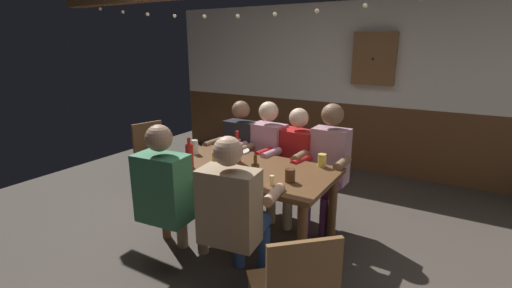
{
  "coord_description": "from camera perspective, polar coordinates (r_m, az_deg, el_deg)",
  "views": [
    {
      "loc": [
        1.62,
        -2.45,
        1.8
      ],
      "look_at": [
        0.0,
        0.28,
        0.92
      ],
      "focal_mm": 25.04,
      "sensor_mm": 36.0,
      "label": 1
    }
  ],
  "objects": [
    {
      "name": "pint_glass_0",
      "position": [
        3.5,
        -4.55,
        -1.13
      ],
      "size": [
        0.08,
        0.08,
        0.11
      ],
      "primitive_type": "cylinder",
      "color": "#4C2D19",
      "rests_on": "dining_table"
    },
    {
      "name": "person_4",
      "position": [
        2.94,
        -13.79,
        -7.32
      ],
      "size": [
        0.57,
        0.56,
        1.24
      ],
      "rotation": [
        0.0,
        0.0,
        0.1
      ],
      "color": "#33724C",
      "rests_on": "ground_plane"
    },
    {
      "name": "chair_empty_near_left",
      "position": [
        4.59,
        -15.98,
        -1.84
      ],
      "size": [
        0.54,
        0.54,
        0.88
      ],
      "rotation": [
        0.0,
        0.0,
        -1.82
      ],
      "color": "brown",
      "rests_on": "ground_plane"
    },
    {
      "name": "person_5",
      "position": [
        2.58,
        -3.53,
        -10.36
      ],
      "size": [
        0.58,
        0.58,
        1.23
      ],
      "rotation": [
        0.0,
        0.0,
        0.13
      ],
      "color": "#997F60",
      "rests_on": "ground_plane"
    },
    {
      "name": "pint_glass_3",
      "position": [
        2.87,
        5.45,
        -5.0
      ],
      "size": [
        0.08,
        0.08,
        0.11
      ],
      "primitive_type": "cylinder",
      "color": "#4C2D19",
      "rests_on": "dining_table"
    },
    {
      "name": "pint_glass_4",
      "position": [
        3.26,
        -6.32,
        -2.34
      ],
      "size": [
        0.08,
        0.08,
        0.12
      ],
      "primitive_type": "cylinder",
      "color": "#E5C64C",
      "rests_on": "dining_table"
    },
    {
      "name": "bottle_2",
      "position": [
        2.79,
        -0.1,
        -4.73
      ],
      "size": [
        0.06,
        0.06,
        0.24
      ],
      "color": "#593314",
      "rests_on": "dining_table"
    },
    {
      "name": "string_lights",
      "position": [
        3.18,
        -0.06,
        20.89
      ],
      "size": [
        4.02,
        0.04,
        0.18
      ],
      "color": "#F9EAB2"
    },
    {
      "name": "bottle_0",
      "position": [
        3.32,
        -3.03,
        -0.88
      ],
      "size": [
        0.07,
        0.07,
        0.3
      ],
      "color": "red",
      "rests_on": "dining_table"
    },
    {
      "name": "person_3",
      "position": [
        3.58,
        11.33,
        -2.79
      ],
      "size": [
        0.5,
        0.5,
        1.26
      ],
      "rotation": [
        0.0,
        0.0,
        3.12
      ],
      "color": "#B78493",
      "rests_on": "ground_plane"
    },
    {
      "name": "dining_table",
      "position": [
        3.25,
        -1.5,
        -5.57
      ],
      "size": [
        1.56,
        0.85,
        0.74
      ],
      "color": "brown",
      "rests_on": "ground_plane"
    },
    {
      "name": "back_wall_wainscot",
      "position": [
        5.59,
        12.91,
        1.56
      ],
      "size": [
        5.7,
        0.12,
        0.97
      ],
      "primitive_type": "cube",
      "color": "brown",
      "rests_on": "ground_plane"
    },
    {
      "name": "pint_glass_1",
      "position": [
        3.63,
        -9.75,
        -0.46
      ],
      "size": [
        0.07,
        0.07,
        0.14
      ],
      "primitive_type": "cylinder",
      "color": "white",
      "rests_on": "dining_table"
    },
    {
      "name": "table_candle",
      "position": [
        2.8,
        2.55,
        -5.83
      ],
      "size": [
        0.04,
        0.04,
        0.08
      ],
      "primitive_type": "cylinder",
      "color": "#F9E08C",
      "rests_on": "dining_table"
    },
    {
      "name": "wall_dart_cabinet",
      "position": [
        5.18,
        18.35,
        12.8
      ],
      "size": [
        0.56,
        0.15,
        0.7
      ],
      "color": "brown"
    },
    {
      "name": "bottle_1",
      "position": [
        3.21,
        -10.56,
        -1.86
      ],
      "size": [
        0.07,
        0.07,
        0.28
      ],
      "color": "red",
      "rests_on": "dining_table"
    },
    {
      "name": "person_2",
      "position": [
        3.72,
        6.09,
        -2.43
      ],
      "size": [
        0.57,
        0.59,
        1.18
      ],
      "rotation": [
        0.0,
        0.0,
        2.96
      ],
      "color": "#AD1919",
      "rests_on": "ground_plane"
    },
    {
      "name": "person_0",
      "position": [
        4.03,
        -3.02,
        -0.93
      ],
      "size": [
        0.52,
        0.51,
        1.2
      ],
      "rotation": [
        0.0,
        0.0,
        3.1
      ],
      "color": "black",
      "rests_on": "ground_plane"
    },
    {
      "name": "ground_plane",
      "position": [
        3.45,
        -2.5,
        -15.99
      ],
      "size": [
        6.84,
        6.84,
        0.0
      ],
      "primitive_type": "plane",
      "color": "#423A33"
    },
    {
      "name": "person_1",
      "position": [
        3.86,
        1.34,
        -1.44
      ],
      "size": [
        0.53,
        0.55,
        1.22
      ],
      "rotation": [
        0.0,
        0.0,
        3.04
      ],
      "color": "#B78493",
      "rests_on": "ground_plane"
    },
    {
      "name": "plate_0",
      "position": [
        3.67,
        -3.13,
        -1.09
      ],
      "size": [
        0.27,
        0.27,
        0.01
      ],
      "primitive_type": "cylinder",
      "color": "white",
      "rests_on": "dining_table"
    },
    {
      "name": "back_wall_upper",
      "position": [
        5.43,
        13.68,
        13.86
      ],
      "size": [
        5.7,
        0.12,
        1.41
      ],
      "primitive_type": "cube",
      "color": "silver"
    },
    {
      "name": "pint_glass_2",
      "position": [
        3.26,
        10.5,
        -2.58
      ],
      "size": [
        0.08,
        0.08,
        0.12
      ],
      "primitive_type": "cylinder",
      "color": "#E5C64C",
      "rests_on": "dining_table"
    }
  ]
}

